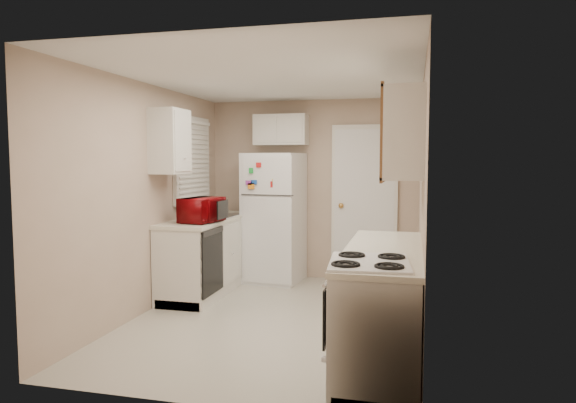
# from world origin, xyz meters

# --- Properties ---
(floor) EXTENTS (3.80, 3.80, 0.00)m
(floor) POSITION_xyz_m (0.00, 0.00, 0.00)
(floor) COLOR beige
(floor) RESTS_ON ground
(ceiling) EXTENTS (3.80, 3.80, 0.00)m
(ceiling) POSITION_xyz_m (0.00, 0.00, 2.40)
(ceiling) COLOR white
(ceiling) RESTS_ON floor
(wall_left) EXTENTS (3.80, 3.80, 0.00)m
(wall_left) POSITION_xyz_m (-1.40, 0.00, 1.20)
(wall_left) COLOR #BEA591
(wall_left) RESTS_ON floor
(wall_right) EXTENTS (3.80, 3.80, 0.00)m
(wall_right) POSITION_xyz_m (1.40, 0.00, 1.20)
(wall_right) COLOR #BEA591
(wall_right) RESTS_ON floor
(wall_back) EXTENTS (2.80, 2.80, 0.00)m
(wall_back) POSITION_xyz_m (0.00, 1.90, 1.20)
(wall_back) COLOR #BEA591
(wall_back) RESTS_ON floor
(wall_front) EXTENTS (2.80, 2.80, 0.00)m
(wall_front) POSITION_xyz_m (0.00, -1.90, 1.20)
(wall_front) COLOR #BEA591
(wall_front) RESTS_ON floor
(left_counter) EXTENTS (0.60, 1.80, 0.90)m
(left_counter) POSITION_xyz_m (-1.10, 0.90, 0.45)
(left_counter) COLOR silver
(left_counter) RESTS_ON floor
(dishwasher) EXTENTS (0.03, 0.58, 0.72)m
(dishwasher) POSITION_xyz_m (-0.81, 0.30, 0.49)
(dishwasher) COLOR black
(dishwasher) RESTS_ON floor
(sink) EXTENTS (0.54, 0.74, 0.16)m
(sink) POSITION_xyz_m (-1.10, 1.05, 0.86)
(sink) COLOR gray
(sink) RESTS_ON left_counter
(microwave) EXTENTS (0.54, 0.35, 0.33)m
(microwave) POSITION_xyz_m (-0.99, 0.44, 1.05)
(microwave) COLOR maroon
(microwave) RESTS_ON left_counter
(soap_bottle) EXTENTS (0.10, 0.10, 0.19)m
(soap_bottle) POSITION_xyz_m (-1.15, 1.38, 1.00)
(soap_bottle) COLOR silver
(soap_bottle) RESTS_ON left_counter
(window_blinds) EXTENTS (0.10, 0.98, 1.08)m
(window_blinds) POSITION_xyz_m (-1.36, 1.05, 1.60)
(window_blinds) COLOR silver
(window_blinds) RESTS_ON wall_left
(upper_cabinet_left) EXTENTS (0.30, 0.45, 0.70)m
(upper_cabinet_left) POSITION_xyz_m (-1.25, 0.22, 1.80)
(upper_cabinet_left) COLOR silver
(upper_cabinet_left) RESTS_ON wall_left
(refrigerator) EXTENTS (0.76, 0.74, 1.69)m
(refrigerator) POSITION_xyz_m (-0.45, 1.58, 0.84)
(refrigerator) COLOR white
(refrigerator) RESTS_ON floor
(cabinet_over_fridge) EXTENTS (0.70, 0.30, 0.40)m
(cabinet_over_fridge) POSITION_xyz_m (-0.40, 1.75, 2.00)
(cabinet_over_fridge) COLOR silver
(cabinet_over_fridge) RESTS_ON wall_back
(interior_door) EXTENTS (0.86, 0.06, 2.08)m
(interior_door) POSITION_xyz_m (0.70, 1.86, 1.02)
(interior_door) COLOR white
(interior_door) RESTS_ON floor
(right_counter) EXTENTS (0.60, 2.00, 0.90)m
(right_counter) POSITION_xyz_m (1.10, -0.80, 0.45)
(right_counter) COLOR silver
(right_counter) RESTS_ON floor
(stove) EXTENTS (0.59, 0.70, 0.80)m
(stove) POSITION_xyz_m (1.04, -1.43, 0.40)
(stove) COLOR white
(stove) RESTS_ON floor
(upper_cabinet_right) EXTENTS (0.30, 1.20, 0.70)m
(upper_cabinet_right) POSITION_xyz_m (1.25, -0.50, 1.80)
(upper_cabinet_right) COLOR silver
(upper_cabinet_right) RESTS_ON wall_right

